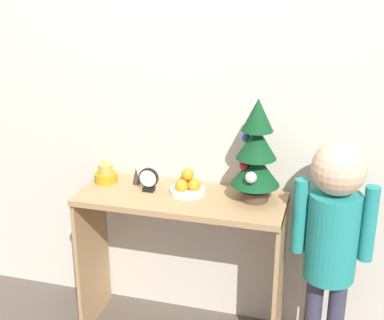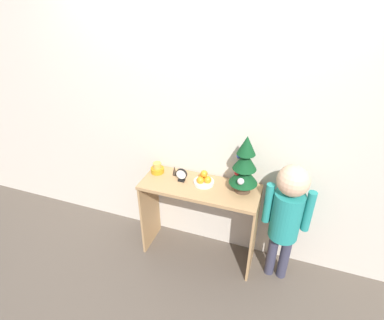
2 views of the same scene
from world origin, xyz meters
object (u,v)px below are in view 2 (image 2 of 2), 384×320
object	(u,v)px
mini_tree	(245,166)
figurine	(175,171)
fruit_bowl	(204,180)
child_figure	(287,211)
desk_clock	(181,175)
singing_bowl	(157,169)

from	to	relation	value
mini_tree	figurine	size ratio (longest dim) A/B	5.52
mini_tree	fruit_bowl	size ratio (longest dim) A/B	2.85
mini_tree	figurine	bearing A→B (deg)	177.04
mini_tree	figurine	xyz separation A→B (m)	(-0.62, 0.03, -0.19)
child_figure	desk_clock	bearing A→B (deg)	178.28
singing_bowl	child_figure	world-z (taller)	child_figure
figurine	child_figure	xyz separation A→B (m)	(0.99, -0.09, -0.11)
singing_bowl	mini_tree	bearing A→B (deg)	-1.61
singing_bowl	desk_clock	bearing A→B (deg)	-12.76
desk_clock	child_figure	size ratio (longest dim) A/B	0.11
fruit_bowl	desk_clock	size ratio (longest dim) A/B	1.45
desk_clock	child_figure	xyz separation A→B (m)	(0.90, -0.03, -0.12)
singing_bowl	figurine	distance (m)	0.16
fruit_bowl	figurine	size ratio (longest dim) A/B	1.94
fruit_bowl	child_figure	bearing A→B (deg)	-4.24
mini_tree	fruit_bowl	bearing A→B (deg)	-178.11
mini_tree	desk_clock	size ratio (longest dim) A/B	4.13
mini_tree	desk_clock	xyz separation A→B (m)	(-0.52, -0.04, -0.18)
mini_tree	singing_bowl	xyz separation A→B (m)	(-0.78, 0.02, -0.20)
singing_bowl	desk_clock	world-z (taller)	desk_clock
fruit_bowl	singing_bowl	world-z (taller)	fruit_bowl
singing_bowl	figurine	bearing A→B (deg)	3.45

